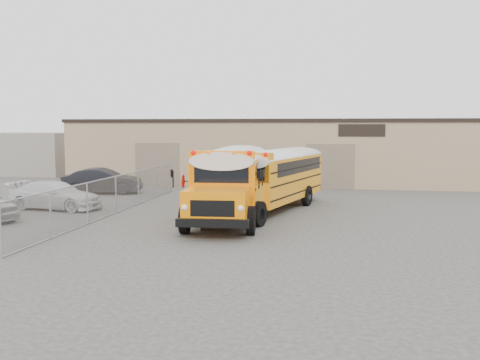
% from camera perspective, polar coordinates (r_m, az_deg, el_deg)
% --- Properties ---
extents(ground, '(120.00, 120.00, 0.00)m').
position_cam_1_polar(ground, '(21.73, -1.45, -5.27)').
color(ground, '#3B3936').
rests_on(ground, ground).
extents(warehouse, '(30.20, 10.20, 4.67)m').
position_cam_1_polar(warehouse, '(41.15, 4.08, 3.24)').
color(warehouse, '#9C8560').
rests_on(warehouse, ground).
extents(chainlink_fence, '(0.07, 18.07, 1.81)m').
position_cam_1_polar(chainlink_fence, '(26.21, -13.10, -1.53)').
color(chainlink_fence, gray).
rests_on(chainlink_fence, ground).
extents(distant_building_left, '(8.00, 6.00, 3.60)m').
position_cam_1_polar(distant_building_left, '(50.35, -21.46, 2.66)').
color(distant_building_left, gray).
rests_on(distant_building_left, ground).
extents(school_bus_left, '(3.51, 11.12, 3.21)m').
position_cam_1_polar(school_bus_left, '(31.48, 0.51, 1.55)').
color(school_bus_left, orange).
rests_on(school_bus_left, ground).
extents(school_bus_right, '(5.09, 10.73, 3.05)m').
position_cam_1_polar(school_bus_right, '(32.41, 7.35, 1.47)').
color(school_bus_right, orange).
rests_on(school_bus_right, ground).
extents(tarp_bundle, '(1.03, 0.97, 1.29)m').
position_cam_1_polar(tarp_bundle, '(21.69, -3.12, -3.52)').
color(tarp_bundle, black).
rests_on(tarp_bundle, ground).
extents(car_white, '(4.99, 2.48, 1.39)m').
position_cam_1_polar(car_white, '(28.44, -19.09, -1.56)').
color(car_white, silver).
rests_on(car_white, ground).
extents(car_dark, '(5.00, 2.52, 1.57)m').
position_cam_1_polar(car_dark, '(34.19, -14.46, -0.09)').
color(car_dark, black).
rests_on(car_dark, ground).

